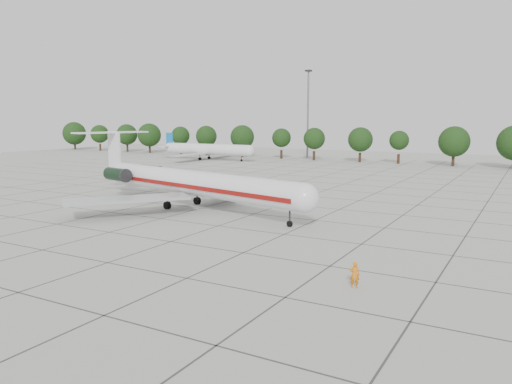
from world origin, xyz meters
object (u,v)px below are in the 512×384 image
main_airliner (185,181)px  floodlight_mast (308,109)px  ground_crew (355,275)px  bg_airliner_b (207,149)px

main_airliner → floodlight_mast: (-19.76, 84.41, 10.88)m
ground_crew → bg_airliner_b: 109.18m
bg_airliner_b → floodlight_mast: size_ratio=1.11×
bg_airliner_b → floodlight_mast: (21.56, 20.88, 11.37)m
bg_airliner_b → main_airliner: bearing=-57.0°
ground_crew → bg_airliner_b: bg_airliner_b is taller
ground_crew → floodlight_mast: 115.79m
ground_crew → floodlight_mast: bearing=-81.4°
ground_crew → floodlight_mast: floodlight_mast is taller
ground_crew → floodlight_mast: (-49.30, 103.92, 13.36)m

